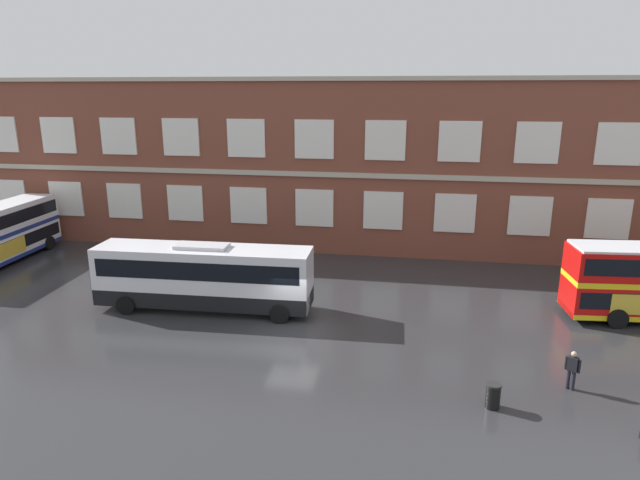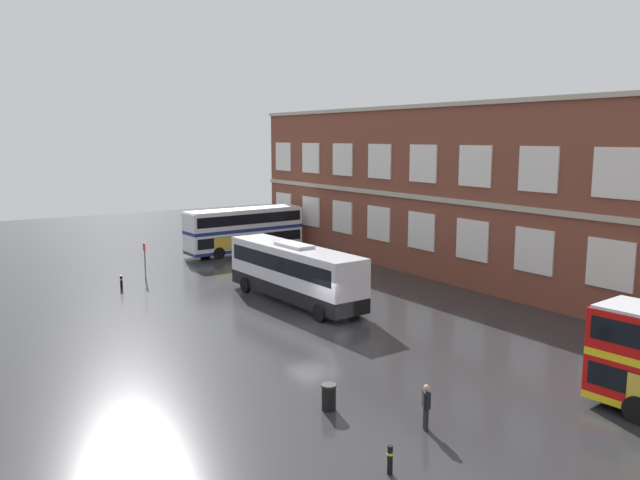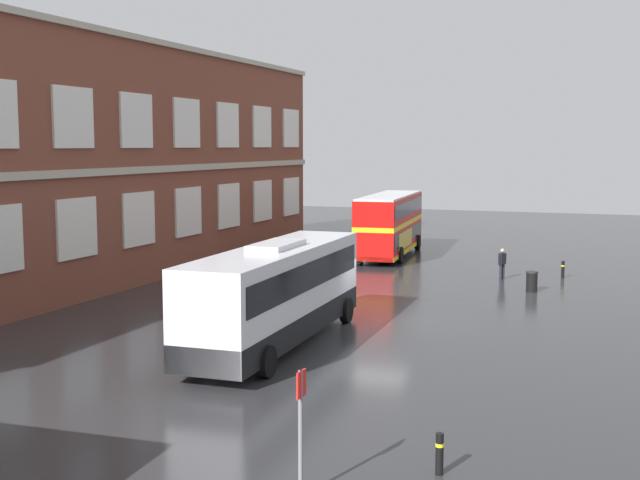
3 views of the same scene
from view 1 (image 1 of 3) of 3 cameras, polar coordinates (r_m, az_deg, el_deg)
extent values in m
plane|color=#2B2B2D|center=(30.09, -2.06, -8.04)|extent=(120.00, 120.00, 0.00)
cube|color=brown|center=(43.97, 0.39, 7.97)|extent=(55.75, 8.00, 12.56)
cube|color=#B2A893|center=(40.02, -0.61, 6.87)|extent=(55.75, 0.16, 0.36)
cube|color=#B2A893|center=(39.62, -0.63, 16.48)|extent=(55.75, 0.28, 0.30)
cube|color=silver|center=(51.52, -29.58, 3.95)|extent=(2.84, 0.12, 2.76)
cube|color=silver|center=(48.46, -24.93, 3.92)|extent=(2.84, 0.12, 2.76)
cube|color=silver|center=(45.76, -19.69, 3.86)|extent=(2.84, 0.12, 2.76)
cube|color=silver|center=(43.49, -13.86, 3.75)|extent=(2.84, 0.12, 2.76)
cube|color=silver|center=(41.71, -7.46, 3.59)|extent=(2.84, 0.12, 2.76)
cube|color=silver|center=(40.49, -0.59, 3.36)|extent=(2.84, 0.12, 2.76)
cube|color=silver|center=(39.89, 6.59, 3.07)|extent=(2.84, 0.12, 2.76)
cube|color=silver|center=(39.92, 13.88, 2.73)|extent=(2.84, 0.12, 2.76)
cube|color=silver|center=(40.59, 21.03, 2.35)|extent=(2.84, 0.12, 2.76)
cube|color=silver|center=(41.87, 27.84, 1.96)|extent=(2.84, 0.12, 2.76)
cube|color=silver|center=(50.93, -30.33, 9.49)|extent=(2.84, 0.12, 2.76)
cube|color=silver|center=(47.84, -25.61, 9.82)|extent=(2.84, 0.12, 2.76)
cube|color=silver|center=(45.10, -20.28, 10.12)|extent=(2.84, 0.12, 2.76)
cube|color=silver|center=(42.80, -14.30, 10.35)|extent=(2.84, 0.12, 2.76)
cube|color=silver|center=(40.99, -7.71, 10.47)|extent=(2.84, 0.12, 2.76)
cube|color=silver|center=(39.75, -0.61, 10.46)|extent=(2.84, 0.12, 2.76)
cube|color=silver|center=(39.13, 6.82, 10.28)|extent=(2.84, 0.12, 2.76)
cube|color=silver|center=(39.16, 14.35, 9.92)|extent=(2.84, 0.12, 2.76)
cube|color=silver|center=(39.85, 21.73, 9.40)|extent=(2.84, 0.12, 2.76)
cube|color=silver|center=(41.15, 28.72, 8.77)|extent=(2.84, 0.12, 2.76)
cube|color=navy|center=(44.96, -30.38, -1.55)|extent=(3.11, 11.11, 0.28)
cube|color=gold|center=(42.98, -30.20, -1.09)|extent=(0.27, 4.84, 1.10)
cube|color=yellow|center=(48.59, -27.03, 3.80)|extent=(1.66, 0.14, 0.40)
cylinder|color=black|center=(47.21, -26.38, -0.26)|extent=(0.37, 1.05, 1.04)
cylinder|color=black|center=(48.66, -28.88, -0.16)|extent=(0.37, 1.05, 1.04)
cylinder|color=black|center=(32.50, 28.59, -7.20)|extent=(1.06, 0.41, 1.04)
cylinder|color=black|center=(34.68, 26.96, -5.62)|extent=(1.06, 0.41, 1.04)
cube|color=silver|center=(31.09, -12.04, -3.64)|extent=(12.08, 2.98, 3.20)
cube|color=black|center=(30.89, -12.10, -2.52)|extent=(11.37, 3.00, 1.00)
cube|color=black|center=(31.48, -11.92, -5.62)|extent=(12.09, 3.00, 0.90)
cube|color=silver|center=(30.59, -12.21, -0.63)|extent=(2.92, 1.38, 0.20)
cylinder|color=black|center=(29.25, -4.22, -7.67)|extent=(1.05, 0.36, 1.04)
cylinder|color=black|center=(31.56, -3.25, -5.88)|extent=(1.05, 0.36, 1.04)
cylinder|color=black|center=(32.12, -19.57, -6.41)|extent=(1.05, 0.36, 1.04)
cylinder|color=black|center=(34.23, -17.64, -4.89)|extent=(1.05, 0.36, 1.04)
cylinder|color=black|center=(25.46, 24.44, -13.05)|extent=(0.22, 0.22, 0.85)
cylinder|color=black|center=(25.42, 24.88, -13.15)|extent=(0.22, 0.22, 0.85)
cube|color=black|center=(25.12, 24.85, -11.64)|extent=(0.47, 0.41, 0.60)
cylinder|color=black|center=(25.19, 24.27, -11.57)|extent=(0.15, 0.15, 0.57)
cylinder|color=black|center=(25.08, 25.42, -11.83)|extent=(0.15, 0.15, 0.57)
sphere|color=tan|center=(24.93, 24.97, -10.73)|extent=(0.22, 0.22, 0.22)
cylinder|color=black|center=(23.06, 17.59, -15.28)|extent=(0.56, 0.56, 0.95)
cylinder|color=black|center=(22.80, 17.70, -14.17)|extent=(0.60, 0.60, 0.08)
camera|label=2|loc=(23.49, 83.23, -1.99)|focal=35.74mm
camera|label=3|loc=(41.65, -57.83, 1.71)|focal=46.30mm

